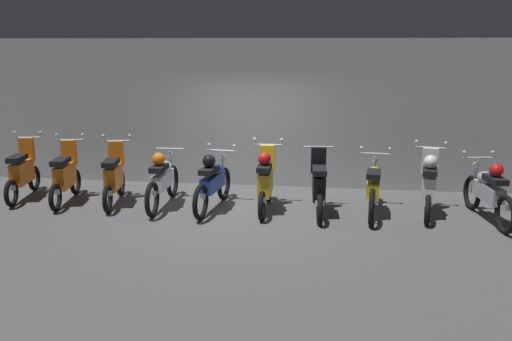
% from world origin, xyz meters
% --- Properties ---
extents(ground_plane, '(80.00, 80.00, 0.00)m').
position_xyz_m(ground_plane, '(0.00, 0.00, 0.00)').
color(ground_plane, '#4C4C4F').
extents(back_wall, '(16.85, 0.30, 3.15)m').
position_xyz_m(back_wall, '(0.00, 2.16, 1.57)').
color(back_wall, '#9EA0A3').
rests_on(back_wall, ground).
extents(motorbike_slot_0, '(0.58, 1.67, 1.29)m').
position_xyz_m(motorbike_slot_0, '(-4.43, 0.50, 0.53)').
color(motorbike_slot_0, black).
rests_on(motorbike_slot_0, ground).
extents(motorbike_slot_1, '(0.59, 1.68, 1.29)m').
position_xyz_m(motorbike_slot_1, '(-3.45, 0.35, 0.53)').
color(motorbike_slot_1, black).
rests_on(motorbike_slot_1, ground).
extents(motorbike_slot_2, '(0.58, 1.67, 1.29)m').
position_xyz_m(motorbike_slot_2, '(-2.47, 0.37, 0.53)').
color(motorbike_slot_2, black).
rests_on(motorbike_slot_2, ground).
extents(motorbike_slot_3, '(0.56, 1.95, 1.08)m').
position_xyz_m(motorbike_slot_3, '(-1.48, 0.30, 0.53)').
color(motorbike_slot_3, black).
rests_on(motorbike_slot_3, ground).
extents(motorbike_slot_4, '(0.59, 1.94, 1.15)m').
position_xyz_m(motorbike_slot_4, '(-0.49, 0.25, 0.53)').
color(motorbike_slot_4, black).
rests_on(motorbike_slot_4, ground).
extents(motorbike_slot_5, '(0.59, 1.68, 1.29)m').
position_xyz_m(motorbike_slot_5, '(0.49, 0.31, 0.57)').
color(motorbike_slot_5, black).
rests_on(motorbike_slot_5, ground).
extents(motorbike_slot_6, '(0.56, 1.68, 1.18)m').
position_xyz_m(motorbike_slot_6, '(1.47, 0.23, 0.52)').
color(motorbike_slot_6, black).
rests_on(motorbike_slot_6, ground).
extents(motorbike_slot_7, '(0.59, 1.95, 1.15)m').
position_xyz_m(motorbike_slot_7, '(2.46, 0.35, 0.49)').
color(motorbike_slot_7, black).
rests_on(motorbike_slot_7, ground).
extents(motorbike_slot_8, '(0.58, 1.67, 1.29)m').
position_xyz_m(motorbike_slot_8, '(3.45, 0.42, 0.57)').
color(motorbike_slot_8, black).
rests_on(motorbike_slot_8, ground).
extents(motorbike_slot_9, '(0.58, 1.94, 1.15)m').
position_xyz_m(motorbike_slot_9, '(4.43, 0.20, 0.53)').
color(motorbike_slot_9, black).
rests_on(motorbike_slot_9, ground).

